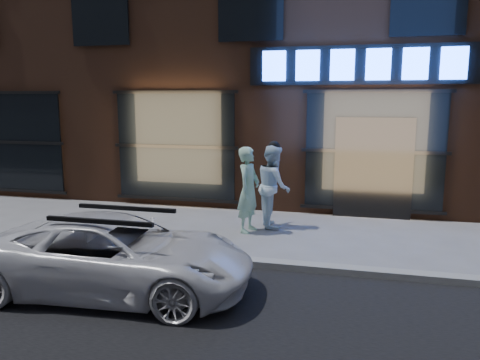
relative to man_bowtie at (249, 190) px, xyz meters
The scene contains 6 objects.
ground 3.44m from the man_bowtie, 38.18° to the right, with size 90.00×90.00×0.00m, color slate.
curb 3.43m from the man_bowtie, 38.18° to the right, with size 60.00×0.25×0.12m, color gray.
storefront_building 7.74m from the man_bowtie, 66.29° to the left, with size 30.20×8.28×10.30m.
man_bowtie is the anchor object (origin of this frame).
man_cap 0.72m from the man_bowtie, 52.17° to the left, with size 0.89×0.69×1.83m, color white.
white_suv 3.80m from the man_bowtie, 108.45° to the right, with size 1.87×4.06×1.13m, color silver.
Camera 1 is at (-0.46, -7.48, 2.83)m, focal length 35.00 mm.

